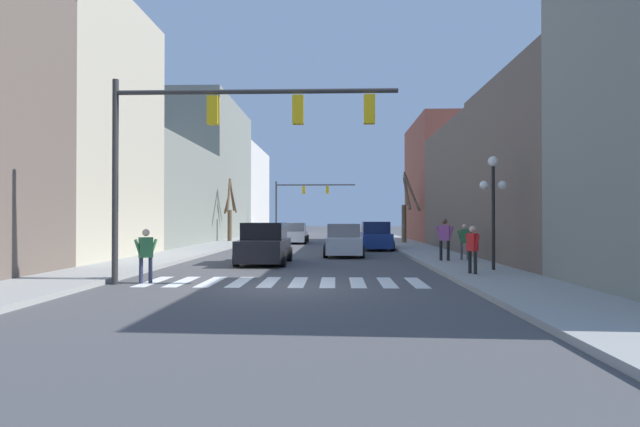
{
  "coord_description": "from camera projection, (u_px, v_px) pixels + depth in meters",
  "views": [
    {
      "loc": [
        1.6,
        -13.98,
        1.94
      ],
      "look_at": [
        0.32,
        25.49,
        2.37
      ],
      "focal_mm": 28.0,
      "sensor_mm": 36.0,
      "label": 1
    }
  ],
  "objects": [
    {
      "name": "pedestrian_on_right_sidewalk",
      "position": [
        473.0,
        245.0,
        16.29
      ],
      "size": [
        0.35,
        0.65,
        1.56
      ],
      "rotation": [
        0.0,
        0.0,
        1.99
      ],
      "color": "black",
      "rests_on": "sidewalk_right"
    },
    {
      "name": "pedestrian_on_left_sidewalk",
      "position": [
        445.0,
        236.0,
        21.44
      ],
      "size": [
        0.75,
        0.39,
        1.81
      ],
      "rotation": [
        0.0,
        0.0,
        5.88
      ],
      "color": "black",
      "rests_on": "sidewalk_right"
    },
    {
      "name": "crosswalk_stripes",
      "position": [
        284.0,
        282.0,
        15.29
      ],
      "size": [
        8.55,
        2.6,
        0.01
      ],
      "color": "white",
      "rests_on": "ground_plane"
    },
    {
      "name": "traffic_signal_near",
      "position": [
        222.0,
        129.0,
        14.72
      ],
      "size": [
        8.47,
        0.28,
        6.1
      ],
      "color": "#2D2D2D",
      "rests_on": "ground_plane"
    },
    {
      "name": "building_row_right",
      "position": [
        505.0,
        176.0,
        28.12
      ],
      "size": [
        6.0,
        39.68,
        10.06
      ],
      "color": "gray",
      "rests_on": "ground_plane"
    },
    {
      "name": "ground_plane",
      "position": [
        279.0,
        288.0,
        14.0
      ],
      "size": [
        240.0,
        240.0,
        0.0
      ],
      "primitive_type": "plane",
      "color": "#4C4C4F"
    },
    {
      "name": "car_parked_left_mid",
      "position": [
        294.0,
        234.0,
        39.54
      ],
      "size": [
        2.19,
        4.42,
        1.62
      ],
      "rotation": [
        0.0,
        0.0,
        -1.57
      ],
      "color": "white",
      "rests_on": "ground_plane"
    },
    {
      "name": "car_parked_right_far",
      "position": [
        375.0,
        237.0,
        31.37
      ],
      "size": [
        2.04,
        4.53,
        1.77
      ],
      "rotation": [
        0.0,
        0.0,
        1.57
      ],
      "color": "navy",
      "rests_on": "ground_plane"
    },
    {
      "name": "street_tree_left_mid",
      "position": [
        406.0,
        209.0,
        37.82
      ],
      "size": [
        1.49,
        2.0,
        5.42
      ],
      "color": "brown",
      "rests_on": "sidewalk_right"
    },
    {
      "name": "building_row_left",
      "position": [
        183.0,
        175.0,
        41.35
      ],
      "size": [
        6.0,
        64.1,
        13.17
      ],
      "color": "#66564C",
      "rests_on": "ground_plane"
    },
    {
      "name": "pedestrian_crossing_street",
      "position": [
        146.0,
        251.0,
        15.03
      ],
      "size": [
        0.6,
        0.5,
        1.64
      ],
      "rotation": [
        0.0,
        0.0,
        0.67
      ],
      "color": "#282D47",
      "rests_on": "ground_plane"
    },
    {
      "name": "sidewalk_right",
      "position": [
        519.0,
        286.0,
        13.78
      ],
      "size": [
        2.91,
        90.0,
        0.15
      ],
      "color": "#9E9E99",
      "rests_on": "ground_plane"
    },
    {
      "name": "traffic_signal_far",
      "position": [
        301.0,
        196.0,
        54.47
      ],
      "size": [
        8.71,
        0.28,
        6.06
      ],
      "color": "#2D2D2D",
      "rests_on": "ground_plane"
    },
    {
      "name": "pedestrian_waiting_at_curb",
      "position": [
        465.0,
        238.0,
        21.86
      ],
      "size": [
        0.68,
        0.24,
        1.57
      ],
      "rotation": [
        0.0,
        0.0,
        3.05
      ],
      "color": "#4C4C51",
      "rests_on": "sidewalk_right"
    },
    {
      "name": "sidewalk_left",
      "position": [
        46.0,
        284.0,
        14.22
      ],
      "size": [
        2.91,
        90.0,
        0.15
      ],
      "color": "#9E9E99",
      "rests_on": "ground_plane"
    },
    {
      "name": "street_tree_right_near",
      "position": [
        230.0,
        212.0,
        40.67
      ],
      "size": [
        1.07,
        3.53,
        5.12
      ],
      "color": "brown",
      "rests_on": "sidewalk_left"
    },
    {
      "name": "car_parked_left_far",
      "position": [
        343.0,
        241.0,
        26.13
      ],
      "size": [
        2.04,
        4.53,
        1.69
      ],
      "rotation": [
        0.0,
        0.0,
        1.57
      ],
      "color": "silver",
      "rests_on": "ground_plane"
    },
    {
      "name": "street_lamp_right_corner",
      "position": [
        493.0,
        189.0,
        17.55
      ],
      "size": [
        0.95,
        0.36,
        4.0
      ],
      "color": "black",
      "rests_on": "sidewalk_right"
    },
    {
      "name": "car_parked_left_near",
      "position": [
        265.0,
        245.0,
        21.6
      ],
      "size": [
        2.12,
        4.55,
        1.78
      ],
      "rotation": [
        0.0,
        0.0,
        -1.57
      ],
      "color": "black",
      "rests_on": "ground_plane"
    }
  ]
}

